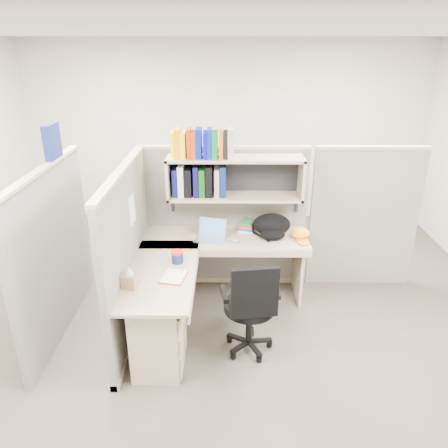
{
  "coord_description": "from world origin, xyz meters",
  "views": [
    {
      "loc": [
        0.02,
        -3.64,
        2.65
      ],
      "look_at": [
        -0.01,
        0.25,
        1.01
      ],
      "focal_mm": 35.0,
      "sensor_mm": 36.0,
      "label": 1
    }
  ],
  "objects_px": {
    "laptop": "(210,231)",
    "task_chair": "(250,321)",
    "backpack": "(272,226)",
    "snack_canister": "(177,257)",
    "desk": "(180,305)"
  },
  "relations": [
    {
      "from": "laptop",
      "to": "task_chair",
      "type": "distance_m",
      "value": 1.07
    },
    {
      "from": "backpack",
      "to": "snack_canister",
      "type": "height_order",
      "value": "backpack"
    },
    {
      "from": "desk",
      "to": "task_chair",
      "type": "height_order",
      "value": "task_chair"
    },
    {
      "from": "backpack",
      "to": "task_chair",
      "type": "bearing_deg",
      "value": -121.44
    },
    {
      "from": "desk",
      "to": "snack_canister",
      "type": "xyz_separation_m",
      "value": [
        -0.04,
        0.27,
        0.35
      ]
    },
    {
      "from": "desk",
      "to": "backpack",
      "type": "distance_m",
      "value": 1.31
    },
    {
      "from": "backpack",
      "to": "snack_canister",
      "type": "bearing_deg",
      "value": -163.99
    },
    {
      "from": "desk",
      "to": "laptop",
      "type": "xyz_separation_m",
      "value": [
        0.25,
        0.76,
        0.4
      ]
    },
    {
      "from": "backpack",
      "to": "snack_canister",
      "type": "distance_m",
      "value": 1.11
    },
    {
      "from": "laptop",
      "to": "snack_canister",
      "type": "relative_size",
      "value": 2.56
    },
    {
      "from": "backpack",
      "to": "task_chair",
      "type": "distance_m",
      "value": 1.12
    },
    {
      "from": "desk",
      "to": "backpack",
      "type": "relative_size",
      "value": 4.37
    },
    {
      "from": "desk",
      "to": "snack_canister",
      "type": "distance_m",
      "value": 0.45
    },
    {
      "from": "laptop",
      "to": "backpack",
      "type": "xyz_separation_m",
      "value": [
        0.65,
        0.1,
        0.01
      ]
    },
    {
      "from": "desk",
      "to": "snack_canister",
      "type": "bearing_deg",
      "value": 97.49
    }
  ]
}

